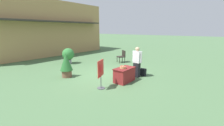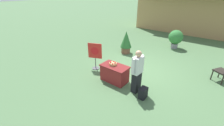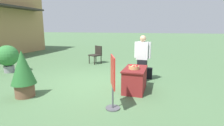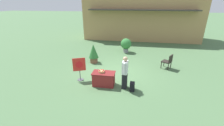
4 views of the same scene
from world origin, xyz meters
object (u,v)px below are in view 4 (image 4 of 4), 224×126
poster_board (79,68)px  backpack (132,87)px  display_table (104,79)px  apple_basket (102,71)px  patio_chair (168,61)px  potted_plant_far_right (126,44)px  person_visitor (125,72)px  potted_plant_far_left (94,53)px

poster_board → backpack: bearing=55.8°
display_table → apple_basket: 0.44m
patio_chair → potted_plant_far_right: potted_plant_far_right is taller
backpack → poster_board: bearing=168.8°
backpack → person_visitor: bearing=155.4°
potted_plant_far_left → apple_basket: bearing=-66.4°
person_visitor → poster_board: person_visitor is taller
apple_basket → potted_plant_far_left: 3.24m
backpack → poster_board: 3.05m
poster_board → potted_plant_far_right: poster_board is taller
display_table → poster_board: poster_board is taller
display_table → potted_plant_far_right: bearing=83.2°
backpack → patio_chair: size_ratio=0.43×
person_visitor → backpack: 0.80m
poster_board → potted_plant_far_right: 5.88m
backpack → potted_plant_far_left: potted_plant_far_left is taller
backpack → patio_chair: (2.19, 3.03, 0.34)m
display_table → potted_plant_far_left: (-1.41, 2.99, 0.38)m
person_visitor → backpack: bearing=159.8°
display_table → potted_plant_far_left: bearing=115.2°
poster_board → display_table: bearing=54.8°
patio_chair → potted_plant_far_right: size_ratio=0.80×
person_visitor → poster_board: bearing=-4.4°
patio_chair → person_visitor: bearing=78.2°
potted_plant_far_left → potted_plant_far_right: 3.50m
poster_board → apple_basket: bearing=54.7°
backpack → potted_plant_far_left: 4.41m
apple_basket → person_visitor: size_ratio=0.19×
display_table → person_visitor: 1.22m
poster_board → potted_plant_far_right: size_ratio=1.09×
apple_basket → potted_plant_far_right: 5.83m
backpack → poster_board: poster_board is taller
apple_basket → potted_plant_far_right: bearing=82.1°
person_visitor → backpack: person_visitor is taller
display_table → potted_plant_far_right: potted_plant_far_right is taller
patio_chair → potted_plant_far_left: bearing=28.0°
backpack → potted_plant_far_left: (-2.92, 3.26, 0.54)m
potted_plant_far_right → apple_basket: bearing=-97.9°
poster_board → patio_chair: (5.13, 2.45, -0.20)m
potted_plant_far_right → potted_plant_far_left: bearing=-126.8°
backpack → potted_plant_far_right: potted_plant_far_right is taller
apple_basket → person_visitor: 1.22m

